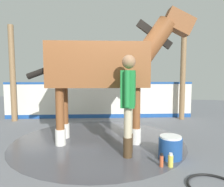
{
  "coord_description": "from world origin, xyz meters",
  "views": [
    {
      "loc": [
        3.67,
        1.18,
        1.37
      ],
      "look_at": [
        -0.04,
        0.44,
        1.01
      ],
      "focal_mm": 33.13,
      "sensor_mm": 36.0,
      "label": 1
    }
  ],
  "objects": [
    {
      "name": "horse",
      "position": [
        -0.38,
        0.23,
        1.5
      ],
      "size": [
        1.29,
        3.29,
        2.68
      ],
      "rotation": [
        0.0,
        0.0,
        1.82
      ],
      "color": "brown",
      "rests_on": "ground"
    },
    {
      "name": "barrier_wall",
      "position": [
        -2.52,
        -0.44,
        0.52
      ],
      "size": [
        1.49,
        5.65,
        1.12
      ],
      "color": "silver",
      "rests_on": "ground"
    },
    {
      "name": "roof_post_near",
      "position": [
        -2.82,
        2.05,
        1.38
      ],
      "size": [
        0.16,
        0.16,
        2.75
      ],
      "primitive_type": "cylinder",
      "color": "olive",
      "rests_on": "ground"
    },
    {
      "name": "bottle_spray",
      "position": [
        0.64,
        1.33,
        0.09
      ],
      "size": [
        0.06,
        0.06,
        0.21
      ],
      "color": "#CC5933",
      "rests_on": "ground"
    },
    {
      "name": "wet_patch",
      "position": [
        -0.35,
        0.1,
        0.0
      ],
      "size": [
        3.47,
        3.47,
        0.0
      ],
      "primitive_type": "cylinder",
      "color": "#4C4C54",
      "rests_on": "ground"
    },
    {
      "name": "wash_bucket",
      "position": [
        0.28,
        1.48,
        0.18
      ],
      "size": [
        0.38,
        0.38,
        0.37
      ],
      "color": "#1E478C",
      "rests_on": "ground"
    },
    {
      "name": "bottle_shampoo",
      "position": [
        0.62,
        1.46,
        0.1
      ],
      "size": [
        0.08,
        0.08,
        0.21
      ],
      "color": "#D8CC4C",
      "rests_on": "ground"
    },
    {
      "name": "hose_coil",
      "position": [
        1.1,
        1.92,
        0.02
      ],
      "size": [
        0.61,
        0.61,
        0.03
      ],
      "primitive_type": "torus",
      "color": "black",
      "rests_on": "ground"
    },
    {
      "name": "handler",
      "position": [
        0.28,
        0.79,
        0.97
      ],
      "size": [
        0.68,
        0.24,
        1.68
      ],
      "rotation": [
        0.0,
        0.0,
        4.76
      ],
      "color": "#47331E",
      "rests_on": "ground"
    },
    {
      "name": "ground_plane",
      "position": [
        0.0,
        0.0,
        -0.01
      ],
      "size": [
        16.0,
        16.0,
        0.02
      ],
      "primitive_type": "cube",
      "color": "slate"
    },
    {
      "name": "roof_post_far",
      "position": [
        -1.61,
        -2.78,
        1.38
      ],
      "size": [
        0.16,
        0.16,
        2.75
      ],
      "primitive_type": "cylinder",
      "color": "olive",
      "rests_on": "ground"
    }
  ]
}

